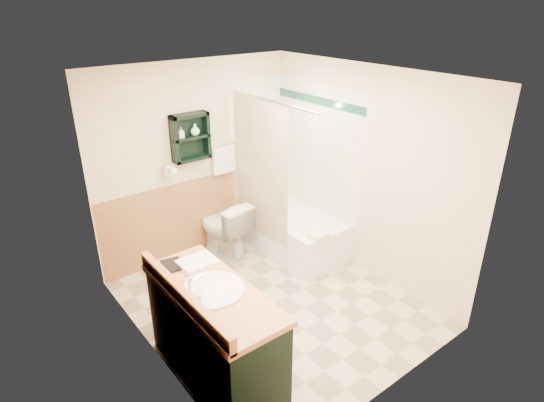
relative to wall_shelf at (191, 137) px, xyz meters
The scene contains 25 objects.
floor 2.09m from the wall_shelf, 85.93° to the right, with size 3.00×3.00×0.00m, color beige.
back_wall 0.38m from the wall_shelf, 48.99° to the left, with size 2.60×0.04×2.40m, color beige.
left_wall 1.89m from the wall_shelf, 130.97° to the right, with size 0.04×3.00×2.40m, color beige.
right_wall 2.03m from the wall_shelf, 44.70° to the right, with size 0.04×3.00×2.40m, color beige.
ceiling 1.66m from the wall_shelf, 85.93° to the right, with size 2.60×3.00×0.04m, color white.
wainscot_left 2.12m from the wall_shelf, 130.14° to the right, with size 2.98×2.98×1.00m, color #B58249, non-canonical shape.
wainscot_back 1.06m from the wall_shelf, 38.66° to the left, with size 2.58×2.58×1.00m, color #B58249, non-canonical shape.
mirror_frame 2.28m from the wall_shelf, 120.90° to the right, with size 1.30×1.30×1.00m, color #966331, non-canonical shape.
mirror_glass 2.28m from the wall_shelf, 120.79° to the right, with size 1.20×1.20×0.90m, color white, non-canonical shape.
tile_right 1.61m from the wall_shelf, 25.39° to the right, with size 1.50×1.50×2.10m, color white, non-canonical shape.
tile_back 1.23m from the wall_shelf, ahead, with size 0.95×0.95×2.10m, color white, non-canonical shape.
tile_accent 1.56m from the wall_shelf, 25.55° to the right, with size 1.50×1.50×0.10m, color #144731, non-canonical shape.
wall_shelf is the anchor object (origin of this frame).
hair_dryer 0.46m from the wall_shelf, behind, with size 0.10×0.24×0.18m, color silver, non-canonical shape.
towel_bar 0.49m from the wall_shelf, ahead, with size 0.40×0.06×0.40m, color white, non-canonical shape.
curtain_rod 1.01m from the wall_shelf, 46.11° to the right, with size 0.03×0.03×1.60m, color silver.
shower_curtain 0.89m from the wall_shelf, 37.30° to the right, with size 1.05×1.05×1.70m, color #BBAF8D, non-canonical shape.
vanity 2.37m from the wall_shelf, 115.30° to the right, with size 0.59×1.40×0.89m, color black.
bathtub 1.76m from the wall_shelf, 30.48° to the right, with size 0.77×1.50×0.51m, color white.
toilet 1.22m from the wall_shelf, 39.90° to the right, with size 0.42×0.76×0.74m, color white.
counter_towel 1.80m from the wall_shelf, 118.19° to the right, with size 0.31×0.25×0.04m, color white.
vanity_book 1.81m from the wall_shelf, 128.01° to the right, with size 0.17×0.02×0.22m, color black.
tub_towel 1.84m from the wall_shelf, 57.00° to the right, with size 0.21×0.18×0.07m, color white.
soap_bottle_a 0.13m from the wall_shelf, behind, with size 0.06×0.12×0.06m, color white.
soap_bottle_b 0.09m from the wall_shelf, ahead, with size 0.10×0.13×0.10m, color white.
Camera 1 is at (-2.46, -3.15, 3.03)m, focal length 30.00 mm.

